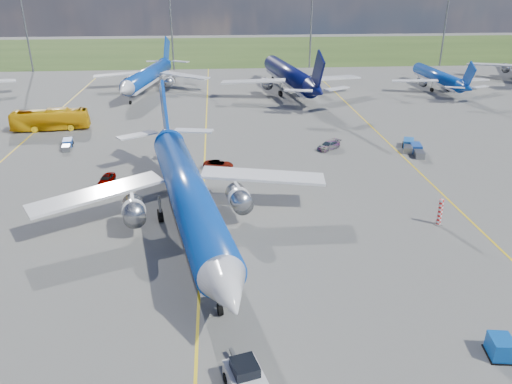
{
  "coord_description": "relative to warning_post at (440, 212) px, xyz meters",
  "views": [
    {
      "loc": [
        2.03,
        -39.24,
        25.23
      ],
      "look_at": [
        5.94,
        9.39,
        4.0
      ],
      "focal_mm": 35.0,
      "sensor_mm": 36.0,
      "label": 1
    }
  ],
  "objects": [
    {
      "name": "ground",
      "position": [
        -26.0,
        -8.0,
        -1.5
      ],
      "size": [
        400.0,
        400.0,
        0.0
      ],
      "primitive_type": "plane",
      "color": "#525250",
      "rests_on": "ground"
    },
    {
      "name": "grass_strip",
      "position": [
        -26.0,
        142.0,
        -1.5
      ],
      "size": [
        400.0,
        80.0,
        0.01
      ],
      "primitive_type": "cube",
      "color": "#2D4719",
      "rests_on": "ground"
    },
    {
      "name": "floodlight_masts",
      "position": [
        -16.0,
        102.0,
        11.06
      ],
      "size": [
        202.2,
        0.5,
        22.7
      ],
      "color": "slate",
      "rests_on": "ground"
    },
    {
      "name": "bg_jet_nnw",
      "position": [
        -39.76,
        72.39,
        -1.5
      ],
      "size": [
        37.2,
        44.77,
        10.44
      ],
      "primitive_type": null,
      "rotation": [
        0.0,
        0.0,
        -0.19
      ],
      "color": "#0B3DA6",
      "rests_on": "ground"
    },
    {
      "name": "service_car_c",
      "position": [
        -6.52,
        26.59,
        -0.86
      ],
      "size": [
        4.58,
        4.21,
        1.29
      ],
      "primitive_type": "imported",
      "rotation": [
        0.0,
        0.0,
        -0.89
      ],
      "color": "#999999",
      "rests_on": "ground"
    },
    {
      "name": "baggage_tug_e",
      "position": [
        6.6,
        23.47,
        -0.93
      ],
      "size": [
        2.4,
        5.57,
        1.21
      ],
      "rotation": [
        0.0,
        0.0,
        -0.18
      ],
      "color": "#184095",
      "rests_on": "ground"
    },
    {
      "name": "uld_container",
      "position": [
        -4.22,
        -20.42,
        -0.74
      ],
      "size": [
        1.79,
        2.1,
        1.52
      ],
      "primitive_type": "cube",
      "rotation": [
        0.0,
        0.0,
        -0.15
      ],
      "color": "#0B479F",
      "rests_on": "ground"
    },
    {
      "name": "baggage_tug_c",
      "position": [
        -47.91,
        30.77,
        -1.0
      ],
      "size": [
        2.06,
        4.94,
        1.08
      ],
      "rotation": [
        0.0,
        0.0,
        0.17
      ],
      "color": "#1A44A0",
      "rests_on": "ground"
    },
    {
      "name": "baggage_tug_w",
      "position": [
        6.12,
        25.81,
        -0.92
      ],
      "size": [
        3.32,
        5.64,
        1.23
      ],
      "rotation": [
        0.0,
        0.0,
        -0.37
      ],
      "color": "#1B57A5",
      "rests_on": "ground"
    },
    {
      "name": "bg_jet_n",
      "position": [
        -7.01,
        68.07,
        -1.5
      ],
      "size": [
        40.77,
        50.08,
        11.98
      ],
      "primitive_type": null,
      "rotation": [
        0.0,
        0.0,
        3.28
      ],
      "color": "#070B3C",
      "rests_on": "ground"
    },
    {
      "name": "service_car_b",
      "position": [
        -23.97,
        19.45,
        -0.91
      ],
      "size": [
        4.53,
        2.78,
        1.17
      ],
      "primitive_type": "imported",
      "rotation": [
        0.0,
        0.0,
        1.36
      ],
      "color": "#999999",
      "rests_on": "ground"
    },
    {
      "name": "warning_post",
      "position": [
        0.0,
        0.0,
        0.0
      ],
      "size": [
        0.5,
        0.5,
        3.0
      ],
      "primitive_type": "cylinder",
      "color": "red",
      "rests_on": "ground"
    },
    {
      "name": "bg_jet_ne",
      "position": [
        28.92,
        68.91,
        -1.5
      ],
      "size": [
        25.77,
        33.5,
        8.66
      ],
      "primitive_type": null,
      "rotation": [
        0.0,
        0.0,
        3.16
      ],
      "color": "#0B3DA6",
      "rests_on": "ground"
    },
    {
      "name": "main_airliner",
      "position": [
        -27.22,
        1.03,
        -1.5
      ],
      "size": [
        43.49,
        52.11,
        12.08
      ],
      "primitive_type": null,
      "rotation": [
        0.0,
        0.0,
        0.2
      ],
      "color": "#0B3DA6",
      "rests_on": "ground"
    },
    {
      "name": "apron_bus",
      "position": [
        -53.35,
        41.22,
        0.34
      ],
      "size": [
        13.49,
        4.49,
        3.69
      ],
      "primitive_type": "imported",
      "rotation": [
        0.0,
        0.0,
        1.68
      ],
      "color": "#EFB50E",
      "rests_on": "ground"
    },
    {
      "name": "pushback_tug",
      "position": [
        -22.55,
        -22.39,
        -0.68
      ],
      "size": [
        3.28,
        6.13,
        2.04
      ],
      "rotation": [
        0.0,
        0.0,
        0.26
      ],
      "color": "silver",
      "rests_on": "ground"
    },
    {
      "name": "service_car_a",
      "position": [
        -38.72,
        15.01,
        -0.87
      ],
      "size": [
        2.07,
        3.89,
        1.26
      ],
      "primitive_type": "imported",
      "rotation": [
        0.0,
        0.0,
        -0.17
      ],
      "color": "#999999",
      "rests_on": "ground"
    },
    {
      "name": "taxiway_lines",
      "position": [
        -25.83,
        19.7,
        -1.49
      ],
      "size": [
        60.25,
        160.0,
        0.02
      ],
      "color": "yellow",
      "rests_on": "ground"
    }
  ]
}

